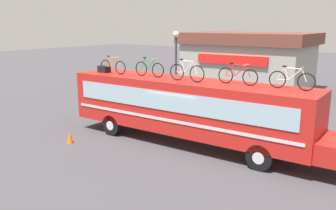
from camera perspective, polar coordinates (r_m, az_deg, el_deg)
The scene contains 11 objects.
ground_plane at distance 16.54m, azimuth 2.69°, elevation -6.08°, with size 120.00×120.00×0.00m, color #423F44.
bus at distance 15.96m, azimuth 3.36°, elevation -0.29°, with size 12.92×2.39×2.94m.
luggage_bag_1 at distance 18.60m, azimuth -10.16°, elevation 5.67°, with size 0.55×0.42×0.33m, color black.
rooftop_bicycle_1 at distance 18.01m, azimuth -8.80°, elevation 6.14°, with size 1.67×0.44×0.88m.
rooftop_bicycle_2 at distance 16.79m, azimuth -3.00°, elevation 5.82°, with size 1.66×0.44×0.90m.
rooftop_bicycle_3 at distance 15.40m, azimuth 3.00°, elevation 5.26°, with size 1.74×0.44×0.96m.
rooftop_bicycle_4 at distance 14.83m, azimuth 11.04°, elevation 4.65°, with size 1.74×0.44×0.89m.
rooftop_bicycle_5 at distance 14.23m, azimuth 19.10°, elevation 3.84°, with size 1.75×0.44×0.89m.
roadside_building at distance 30.44m, azimuth 12.67°, elevation 6.93°, with size 10.21×6.83×4.67m.
traffic_cone at distance 17.03m, azimuth -15.38°, elevation -4.92°, with size 0.29×0.29×0.60m, color orange.
street_lamp at distance 24.02m, azimuth 1.28°, elevation 7.87°, with size 0.40×0.40×4.89m.
Camera 1 is at (8.36, -13.23, 5.36)m, focal length 38.20 mm.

